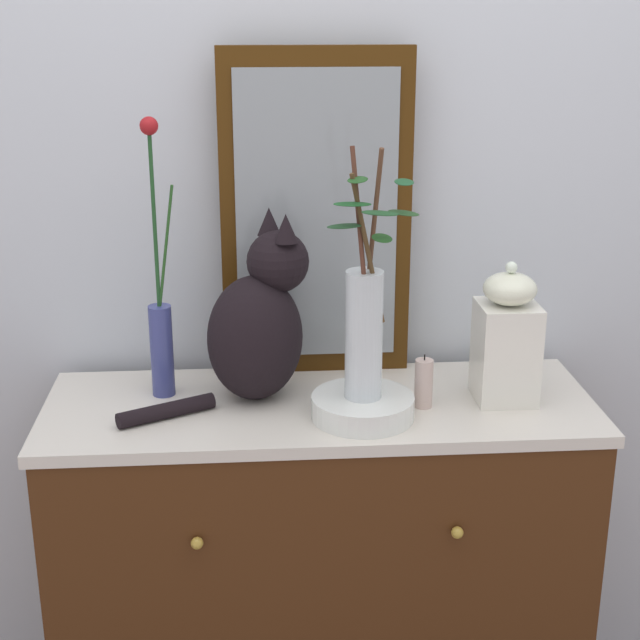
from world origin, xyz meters
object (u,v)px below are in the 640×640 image
object	(u,v)px
cat_sitting	(258,323)
mirror_leaning	(316,216)
vase_glass_clear	(365,322)
candle_pillar	(424,383)
vase_slim_green	(160,325)
sideboard	(320,580)
bowl_porcelain	(363,407)
jar_lidded_porcelain	(507,339)

from	to	relation	value
cat_sitting	mirror_leaning	bearing A→B (deg)	48.22
vase_glass_clear	candle_pillar	size ratio (longest dim) A/B	4.36
mirror_leaning	vase_slim_green	size ratio (longest dim) A/B	1.22
cat_sitting	candle_pillar	distance (m)	0.36
sideboard	vase_slim_green	size ratio (longest dim) A/B	1.97
cat_sitting	bowl_porcelain	distance (m)	0.27
candle_pillar	bowl_porcelain	bearing A→B (deg)	-161.24
cat_sitting	vase_slim_green	size ratio (longest dim) A/B	0.70
bowl_porcelain	candle_pillar	bearing A→B (deg)	18.76
mirror_leaning	candle_pillar	distance (m)	0.42
bowl_porcelain	candle_pillar	size ratio (longest dim) A/B	1.81
sideboard	candle_pillar	world-z (taller)	candle_pillar
cat_sitting	candle_pillar	world-z (taller)	cat_sitting
bowl_porcelain	sideboard	bearing A→B (deg)	134.84
sideboard	jar_lidded_porcelain	xyz separation A→B (m)	(0.38, -0.01, 0.56)
vase_glass_clear	candle_pillar	world-z (taller)	vase_glass_clear
sideboard	mirror_leaning	bearing A→B (deg)	88.14
mirror_leaning	vase_glass_clear	size ratio (longest dim) A/B	1.42
mirror_leaning	bowl_porcelain	bearing A→B (deg)	-74.57
sideboard	vase_glass_clear	bearing A→B (deg)	-45.55
sideboard	vase_slim_green	bearing A→B (deg)	168.11
sideboard	vase_glass_clear	xyz separation A→B (m)	(0.08, -0.08, 0.63)
mirror_leaning	jar_lidded_porcelain	size ratio (longest dim) A/B	2.38
bowl_porcelain	vase_glass_clear	world-z (taller)	vase_glass_clear
mirror_leaning	cat_sitting	size ratio (longest dim) A/B	1.73
vase_slim_green	jar_lidded_porcelain	world-z (taller)	vase_slim_green
jar_lidded_porcelain	vase_glass_clear	bearing A→B (deg)	-166.40
candle_pillar	vase_glass_clear	bearing A→B (deg)	-160.24
candle_pillar	vase_slim_green	bearing A→B (deg)	168.97
mirror_leaning	candle_pillar	bearing A→B (deg)	-47.48
vase_glass_clear	jar_lidded_porcelain	bearing A→B (deg)	13.60
bowl_porcelain	candle_pillar	xyz separation A→B (m)	(0.13, 0.04, 0.03)
mirror_leaning	cat_sitting	distance (m)	0.27
mirror_leaning	vase_glass_clear	xyz separation A→B (m)	(0.07, -0.27, -0.15)
sideboard	jar_lidded_porcelain	world-z (taller)	jar_lidded_porcelain
mirror_leaning	bowl_porcelain	xyz separation A→B (m)	(0.07, -0.26, -0.33)
bowl_porcelain	mirror_leaning	bearing A→B (deg)	105.43
cat_sitting	bowl_porcelain	xyz separation A→B (m)	(0.20, -0.12, -0.14)
vase_glass_clear	cat_sitting	bearing A→B (deg)	149.19
vase_glass_clear	vase_slim_green	bearing A→B (deg)	159.66
vase_glass_clear	sideboard	bearing A→B (deg)	134.45
cat_sitting	jar_lidded_porcelain	world-z (taller)	cat_sitting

